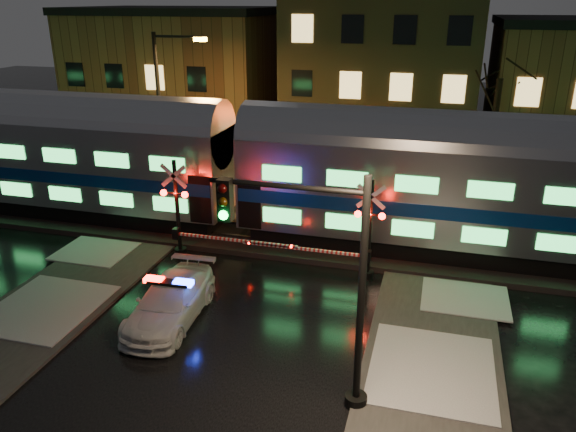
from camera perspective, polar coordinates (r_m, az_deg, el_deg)
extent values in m
plane|color=black|center=(20.73, -3.71, -7.93)|extent=(120.00, 120.00, 0.00)
cube|color=black|center=(24.96, -0.01, -2.29)|extent=(90.00, 4.20, 0.24)
cube|color=brown|center=(43.82, -10.87, 13.59)|extent=(14.00, 10.00, 9.00)
cube|color=brown|center=(40.00, 9.77, 14.76)|extent=(12.00, 11.00, 11.50)
cube|color=black|center=(24.44, 24.93, -3.61)|extent=(24.00, 2.40, 0.80)
cube|color=#B7BAC1|center=(23.64, 25.78, 1.47)|extent=(25.00, 3.05, 3.80)
cube|color=navy|center=(23.76, 25.63, 0.56)|extent=(24.75, 3.09, 0.55)
cube|color=#3EEC65|center=(22.59, 25.92, -2.56)|extent=(21.00, 0.05, 0.62)
cube|color=#3EEC65|center=(22.00, 26.67, 1.74)|extent=(21.00, 0.05, 0.62)
cylinder|color=#B7BAC1|center=(23.18, 26.45, 5.42)|extent=(25.00, 3.05, 3.05)
imported|color=silver|center=(19.24, -11.86, -8.52)|extent=(2.17, 4.82, 1.37)
cube|color=black|center=(18.90, -12.03, -6.60)|extent=(1.45, 0.44, 0.09)
cube|color=#FF0C05|center=(19.08, -13.46, -6.31)|extent=(0.64, 0.35, 0.16)
cube|color=#1426FF|center=(18.69, -10.58, -6.69)|extent=(0.64, 0.35, 0.16)
cylinder|color=black|center=(21.96, 8.03, -5.89)|extent=(0.49, 0.49, 0.30)
cylinder|color=black|center=(21.20, 8.28, -1.49)|extent=(0.16, 0.16, 3.96)
sphere|color=#FF0C05|center=(20.82, 7.11, 0.21)|extent=(0.26, 0.26, 0.26)
sphere|color=#FF0C05|center=(20.73, 9.54, -0.03)|extent=(0.26, 0.26, 0.26)
cube|color=white|center=(21.74, 1.59, -3.36)|extent=(4.94, 0.10, 0.10)
cube|color=black|center=(21.35, 8.06, -4.06)|extent=(0.25, 0.30, 0.45)
cylinder|color=black|center=(24.04, -10.85, -3.56)|extent=(0.51, 0.51, 0.31)
cylinder|color=black|center=(23.32, -11.17, 0.70)|extent=(0.16, 0.16, 4.12)
sphere|color=#FF0C05|center=(23.14, -12.53, 2.32)|extent=(0.27, 0.27, 0.27)
sphere|color=#FF0C05|center=(22.73, -10.45, 2.14)|extent=(0.27, 0.27, 0.27)
cube|color=white|center=(22.49, -5.37, -2.46)|extent=(5.15, 0.10, 0.10)
cube|color=black|center=(23.47, -11.27, -1.75)|extent=(0.25, 0.30, 0.45)
cylinder|color=black|center=(15.74, 6.90, -18.09)|extent=(0.60, 0.60, 0.32)
cylinder|color=black|center=(14.02, 7.45, -8.46)|extent=(0.19, 0.19, 6.38)
cylinder|color=black|center=(13.23, -0.21, 3.03)|extent=(3.83, 0.13, 0.13)
cube|color=black|center=(13.69, -6.39, 1.65)|extent=(0.34, 0.30, 1.06)
sphere|color=#0CFF3F|center=(13.67, -6.58, 0.09)|extent=(0.23, 0.23, 0.23)
cylinder|color=black|center=(30.14, -12.82, 9.64)|extent=(0.21, 0.21, 8.56)
cylinder|color=black|center=(29.04, -11.15, 17.45)|extent=(2.57, 0.13, 0.13)
cube|color=yellow|center=(28.55, -8.91, 17.31)|extent=(0.59, 0.30, 0.19)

